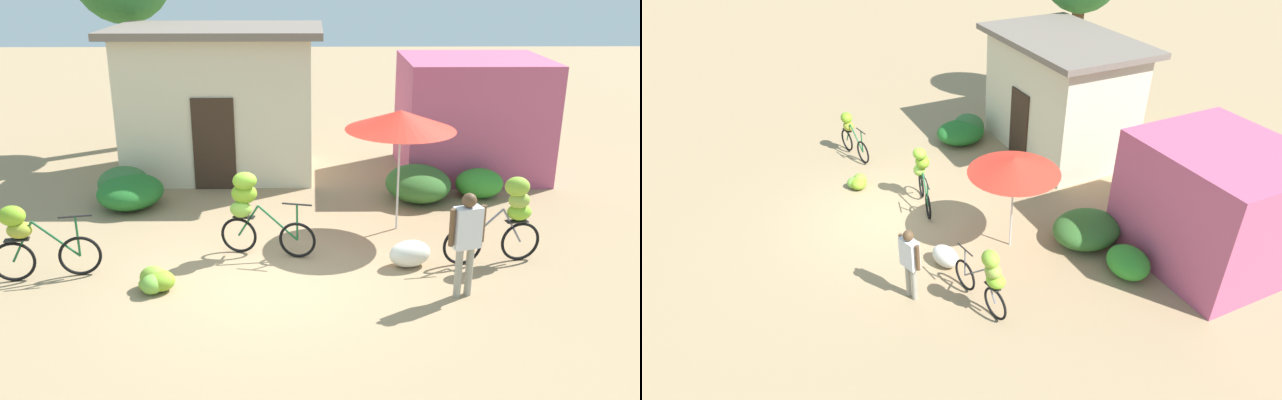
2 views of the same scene
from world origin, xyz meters
The scene contains 14 objects.
ground_plane centered at (0.00, 0.00, 0.00)m, with size 60.00×60.00×0.00m, color #9D825E.
building_low centered at (-1.50, 5.66, 1.69)m, with size 4.67×3.08×3.34m.
shop_pink centered at (4.28, 5.64, 1.33)m, with size 3.20×2.80×2.65m, color #B84F75.
hedge_bush_front_left centered at (-3.30, 3.64, 0.36)m, with size 1.07×0.94×0.72m, color #366A36.
hedge_bush_front_right centered at (-3.06, 3.25, 0.32)m, with size 1.31×1.47×0.63m, color #236B28.
hedge_bush_mid centered at (2.79, 3.64, 0.35)m, with size 1.35×1.59×0.70m, color #33672B.
hedge_bush_by_door centered at (4.10, 3.74, 0.31)m, with size 0.99×0.81×0.62m, color #338E2D.
market_umbrella centered at (2.16, 2.03, 2.06)m, with size 1.97×1.97×2.23m.
bicycle_leftmost centered at (-3.76, 0.04, 0.73)m, with size 1.61×0.42×1.23m.
bicycle_near_pile centered at (-0.43, 0.95, 0.88)m, with size 1.62×0.52×1.45m.
bicycle_center_loaded centered at (3.79, 0.60, 0.85)m, with size 1.66×0.47×1.47m.
banana_pile_on_ground centered at (-1.77, -0.37, 0.16)m, with size 0.63×0.64×0.36m.
produce_sack centered at (2.18, 0.42, 0.22)m, with size 0.70×0.44×0.44m, color silver.
person_vendor centered at (2.82, -0.59, 0.98)m, with size 0.55×0.32×1.61m.
Camera 1 is at (0.60, -9.27, 4.67)m, focal length 36.88 mm.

